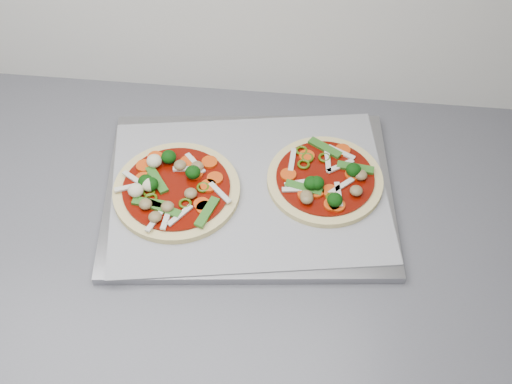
# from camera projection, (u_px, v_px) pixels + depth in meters

# --- Properties ---
(baking_tray) EXTENTS (0.48, 0.37, 0.01)m
(baking_tray) POSITION_uv_depth(u_px,v_px,m) (249.00, 193.00, 1.11)
(baking_tray) COLOR #939398
(baking_tray) RESTS_ON countertop
(parchment) EXTENTS (0.47, 0.38, 0.00)m
(parchment) POSITION_uv_depth(u_px,v_px,m) (249.00, 189.00, 1.11)
(parchment) COLOR #95959A
(parchment) RESTS_ON baking_tray
(pizza_left) EXTENTS (0.24, 0.24, 0.03)m
(pizza_left) POSITION_uv_depth(u_px,v_px,m) (174.00, 188.00, 1.09)
(pizza_left) COLOR tan
(pizza_left) RESTS_ON parchment
(pizza_right) EXTENTS (0.23, 0.23, 0.03)m
(pizza_right) POSITION_uv_depth(u_px,v_px,m) (325.00, 180.00, 1.11)
(pizza_right) COLOR tan
(pizza_right) RESTS_ON parchment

